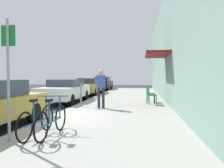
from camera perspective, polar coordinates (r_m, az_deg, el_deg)
ground_plane at (r=7.98m, az=-16.00°, el=-8.90°), size 60.00×60.00×0.00m
sidewalk_slab at (r=9.31m, az=2.07°, el=-6.88°), size 4.50×32.00×0.12m
building_facade at (r=9.44m, az=17.10°, el=12.53°), size 1.40×32.00×6.48m
parked_car_1 at (r=12.25m, az=-12.56°, el=-1.72°), size 1.80×4.40×1.34m
parked_car_2 at (r=17.27m, az=-6.44°, el=-0.58°), size 1.80×4.40×1.37m
parked_car_3 at (r=23.44m, az=-2.59°, el=0.23°), size 1.80×4.40×1.47m
parking_meter at (r=9.71m, az=-8.47°, el=-1.62°), size 0.12×0.10×1.32m
street_sign at (r=4.95m, az=-26.42°, el=3.39°), size 0.32×0.06×2.60m
bicycle_0 at (r=5.13m, az=-16.02°, el=-9.56°), size 0.46×1.71×0.90m
bicycle_1 at (r=5.23m, az=-19.70°, el=-9.39°), size 0.46×1.71×0.90m
cafe_chair_0 at (r=10.52m, az=10.40°, el=-2.79°), size 0.53×0.53×0.87m
cafe_chair_1 at (r=11.46m, az=10.20°, el=-2.39°), size 0.52×0.52×0.87m
pedestrian_standing at (r=9.13m, az=-3.02°, el=-0.37°), size 0.36×0.22×1.70m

